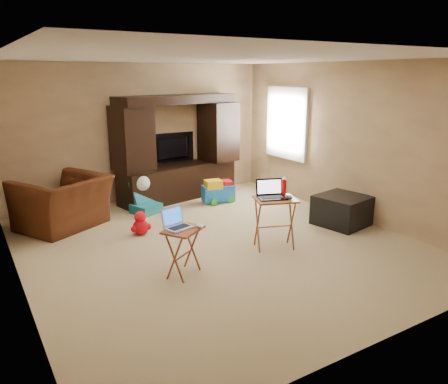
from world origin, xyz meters
TOP-DOWN VIEW (x-y plane):
  - floor at (0.00, 0.00)m, footprint 5.50×5.50m
  - ceiling at (0.00, 0.00)m, footprint 5.50×5.50m
  - wall_back at (0.00, 2.75)m, footprint 5.00×0.00m
  - wall_front at (0.00, -2.75)m, footprint 5.00×0.00m
  - wall_left at (-2.50, 0.00)m, footprint 0.00×5.50m
  - wall_right at (2.50, 0.00)m, footprint 0.00×5.50m
  - window_pane at (2.48, 1.55)m, footprint 0.00×1.20m
  - window_frame at (2.46, 1.55)m, footprint 0.06×1.14m
  - entertainment_center at (0.60, 2.42)m, footprint 2.44×1.02m
  - television at (0.60, 2.66)m, footprint 0.99×0.16m
  - recliner at (-1.65, 1.83)m, footprint 1.58×1.51m
  - child_rocker at (-0.31, 1.85)m, footprint 0.56×0.60m
  - plush_toy at (-0.76, 0.91)m, footprint 0.32×0.27m
  - push_toy at (1.09, 1.78)m, footprint 0.66×0.53m
  - ottoman at (2.11, -0.32)m, footprint 0.84×0.84m
  - tray_table_left at (-0.82, -0.63)m, footprint 0.56×0.53m
  - tray_table_right at (0.61, -0.52)m, footprint 0.66×0.59m
  - laptop_left at (-0.85, -0.60)m, footprint 0.36×0.32m
  - laptop_right at (0.57, -0.50)m, footprint 0.45×0.41m
  - mouse_left at (-0.64, -0.70)m, footprint 0.09×0.13m
  - mouse_right at (0.74, -0.64)m, footprint 0.12×0.16m
  - water_bottle at (0.81, -0.44)m, footprint 0.07×0.07m

SIDE VIEW (x-z plane):
  - floor at x=0.00m, z-range 0.00..0.00m
  - plush_toy at x=-0.76m, z-range 0.00..0.36m
  - push_toy at x=1.09m, z-range 0.00..0.44m
  - ottoman at x=2.11m, z-range 0.00..0.46m
  - child_rocker at x=-0.31m, z-range 0.00..0.56m
  - tray_table_left at x=-0.82m, z-range 0.00..0.57m
  - tray_table_right at x=0.61m, z-range 0.00..0.70m
  - recliner at x=-1.65m, z-range 0.00..0.79m
  - mouse_left at x=-0.64m, z-range 0.57..0.62m
  - laptop_left at x=-0.85m, z-range 0.57..0.81m
  - mouse_right at x=0.74m, z-range 0.70..0.76m
  - water_bottle at x=0.81m, z-range 0.70..0.92m
  - laptop_right at x=0.57m, z-range 0.70..0.94m
  - television at x=0.60m, z-range 0.65..1.21m
  - entertainment_center at x=0.60m, z-range 0.00..1.94m
  - wall_back at x=0.00m, z-range -1.25..3.75m
  - wall_front at x=0.00m, z-range -1.25..3.75m
  - wall_left at x=-2.50m, z-range -1.50..4.00m
  - wall_right at x=2.50m, z-range -1.50..4.00m
  - window_pane at x=2.48m, z-range 0.80..2.00m
  - window_frame at x=2.46m, z-range 0.73..2.07m
  - ceiling at x=0.00m, z-range 2.50..2.50m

